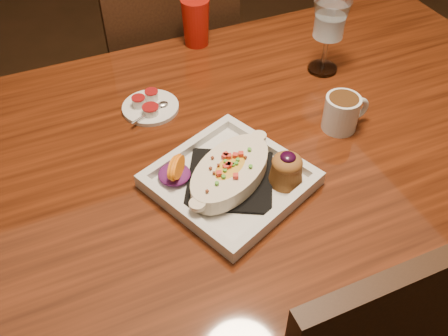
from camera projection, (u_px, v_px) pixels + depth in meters
name	position (u px, v px, depth m)	size (l,w,h in m)	color
floor	(243.00, 306.00, 1.63)	(7.00, 7.00, 0.00)	black
table	(251.00, 164.00, 1.17)	(1.50, 0.90, 0.75)	#65260E
chair_far	(168.00, 75.00, 1.69)	(0.42, 0.42, 0.93)	black
plate	(235.00, 175.00, 0.97)	(0.35, 0.35, 0.08)	silver
coffee_mug	(342.00, 111.00, 1.09)	(0.11, 0.08, 0.08)	silver
goblet	(330.00, 23.00, 1.19)	(0.09, 0.09, 0.19)	silver
saucer	(149.00, 106.00, 1.16)	(0.13, 0.13, 0.09)	silver
creamer_loose	(151.00, 111.00, 1.13)	(0.04, 0.04, 0.03)	white
red_tumbler	(196.00, 22.00, 1.33)	(0.08, 0.08, 0.13)	#A1130B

